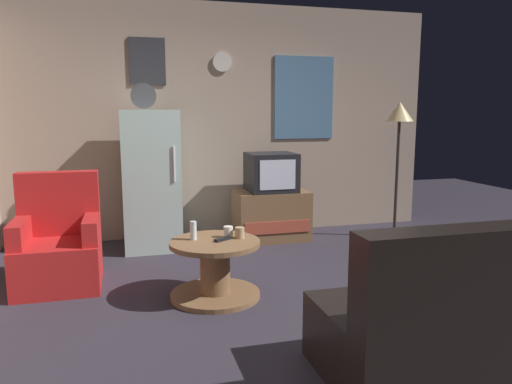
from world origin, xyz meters
name	(u,v)px	position (x,y,z in m)	size (l,w,h in m)	color
ground_plane	(288,306)	(0.00, 0.00, 0.00)	(12.00, 12.00, 0.00)	#2D2833
wall_with_art	(224,121)	(0.01, 2.45, 1.37)	(5.20, 0.12, 2.73)	tan
fridge	(151,180)	(-0.90, 1.95, 0.75)	(0.60, 0.62, 1.77)	silver
tv_stand	(271,215)	(0.46, 1.97, 0.29)	(0.84, 0.53, 0.57)	brown
crt_tv	(271,172)	(0.46, 1.97, 0.79)	(0.54, 0.51, 0.44)	black
standing_lamp	(399,122)	(1.94, 1.73, 1.36)	(0.32, 0.32, 1.59)	#332D28
coffee_table	(215,269)	(-0.50, 0.34, 0.23)	(0.72, 0.72, 0.47)	brown
wine_glass	(193,230)	(-0.66, 0.42, 0.54)	(0.05, 0.05, 0.15)	silver
mug_ceramic_white	(228,232)	(-0.38, 0.42, 0.51)	(0.08, 0.08, 0.09)	silver
mug_ceramic_tan	(240,233)	(-0.29, 0.36, 0.51)	(0.08, 0.08, 0.09)	tan
remote_control	(223,239)	(-0.44, 0.33, 0.48)	(0.15, 0.04, 0.02)	black
armchair	(59,247)	(-1.74, 0.98, 0.34)	(0.68, 0.68, 0.96)	red
couch	(474,321)	(0.70, -1.19, 0.31)	(1.70, 0.80, 0.92)	black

